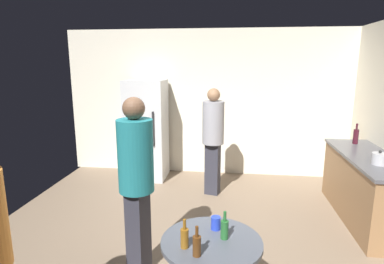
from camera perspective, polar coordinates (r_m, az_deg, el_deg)
ground_plane at (r=4.02m, az=-0.56°, el=-20.05°), size 5.20×5.20×0.10m
wall_back at (r=6.06m, az=2.75°, el=5.12°), size 5.32×0.06×2.70m
refrigerator at (r=5.90m, az=-8.07°, el=0.38°), size 0.70×0.68×1.80m
kitchen_counter at (r=4.96m, az=28.54°, el=-8.72°), size 0.64×1.89×0.90m
kettle at (r=4.46m, az=30.34°, el=-4.11°), size 0.24×0.17×0.18m
wine_bottle_on_counter at (r=5.41m, az=27.07°, el=-0.65°), size 0.08×0.08×0.31m
foreground_table at (r=2.71m, az=3.47°, el=-20.57°), size 0.80×0.80×0.73m
beer_bottle_amber at (r=2.53m, az=-1.33°, el=-18.19°), size 0.06×0.06×0.23m
beer_bottle_brown at (r=2.44m, az=0.86°, el=-19.43°), size 0.06×0.06×0.23m
beer_bottle_green at (r=2.65m, az=5.80°, el=-16.71°), size 0.06×0.06×0.23m
plastic_cup_blue at (r=2.79m, az=4.24°, el=-15.81°), size 0.08×0.08×0.11m
person_in_gray_shirt at (r=5.07m, az=3.76°, el=-0.27°), size 0.41×0.41×1.71m
person_in_teal_shirt at (r=3.15m, az=-9.87°, el=-7.31°), size 0.41×0.41×1.79m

